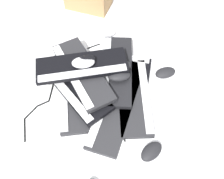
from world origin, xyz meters
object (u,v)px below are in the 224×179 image
object	(u,v)px
keyboard_3	(134,96)
keyboard_5	(74,86)
keyboard_7	(82,66)
mouse_7	(84,61)
keyboard_6	(82,72)
keyboard_1	(74,93)
keyboard_2	(114,110)
keyboard_4	(116,70)
mouse_2	(119,76)
mouse_4	(151,151)
mouse_3	(83,62)
mouse_1	(120,65)
mouse_5	(106,32)
mouse_0	(165,73)
keyboard_0	(109,64)

from	to	relation	value
keyboard_3	keyboard_5	world-z (taller)	keyboard_5
keyboard_3	keyboard_7	distance (m)	0.29
mouse_7	keyboard_6	bearing A→B (deg)	16.00
keyboard_1	keyboard_2	distance (m)	0.22
mouse_7	keyboard_4	bearing A→B (deg)	163.63
keyboard_4	keyboard_2	bearing A→B (deg)	-173.42
keyboard_4	keyboard_5	distance (m)	0.23
mouse_2	mouse_4	bearing A→B (deg)	103.68
keyboard_2	mouse_7	distance (m)	0.27
keyboard_4	mouse_4	world-z (taller)	keyboard_4
keyboard_6	keyboard_1	bearing A→B (deg)	164.91
mouse_2	keyboard_3	bearing A→B (deg)	128.75
mouse_7	keyboard_5	bearing A→B (deg)	30.60
keyboard_4	mouse_3	bearing A→B (deg)	110.17
keyboard_3	mouse_4	xyz separation A→B (m)	(-0.27, -0.11, 0.01)
keyboard_4	mouse_1	xyz separation A→B (m)	(0.00, -0.02, 0.04)
mouse_2	mouse_7	xyz separation A→B (m)	(0.01, 0.17, 0.06)
keyboard_6	keyboard_3	bearing A→B (deg)	-101.25
mouse_3	mouse_7	distance (m)	0.01
mouse_2	mouse_5	size ratio (longest dim) A/B	1.00
keyboard_2	mouse_0	xyz separation A→B (m)	(0.26, -0.23, 0.01)
mouse_4	keyboard_0	bearing A→B (deg)	69.30
keyboard_6	mouse_5	xyz separation A→B (m)	(0.35, -0.06, -0.05)
mouse_0	mouse_4	bearing A→B (deg)	-122.52
keyboard_4	mouse_4	size ratio (longest dim) A/B	4.14
keyboard_1	keyboard_7	distance (m)	0.14
mouse_1	mouse_4	size ratio (longest dim) A/B	1.00
keyboard_6	mouse_1	distance (m)	0.19
keyboard_7	mouse_0	xyz separation A→B (m)	(0.09, -0.41, -0.08)
keyboard_6	mouse_0	world-z (taller)	keyboard_6
keyboard_2	mouse_3	xyz separation A→B (m)	(0.16, 0.18, 0.13)
keyboard_2	keyboard_3	distance (m)	0.13
mouse_4	keyboard_5	bearing A→B (deg)	95.99
mouse_1	mouse_5	bearing A→B (deg)	-72.56
mouse_3	mouse_7	size ratio (longest dim) A/B	1.00
keyboard_4	mouse_3	xyz separation A→B (m)	(-0.06, 0.15, 0.10)
keyboard_0	mouse_5	world-z (taller)	mouse_5
keyboard_3	mouse_4	size ratio (longest dim) A/B	4.19
keyboard_7	mouse_7	world-z (taller)	mouse_7
keyboard_7	mouse_2	size ratio (longest dim) A/B	4.23
keyboard_7	mouse_1	bearing A→B (deg)	-73.06
mouse_3	mouse_7	bearing A→B (deg)	44.87
mouse_3	mouse_5	xyz separation A→B (m)	(0.33, -0.05, -0.12)
keyboard_5	keyboard_4	bearing A→B (deg)	-54.36
keyboard_1	keyboard_5	distance (m)	0.04
mouse_1	mouse_4	xyz separation A→B (m)	(-0.39, -0.20, -0.06)
keyboard_0	keyboard_3	world-z (taller)	same
mouse_0	mouse_5	xyz separation A→B (m)	(0.24, 0.36, 0.00)
keyboard_4	keyboard_7	distance (m)	0.18
keyboard_0	mouse_3	world-z (taller)	mouse_3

